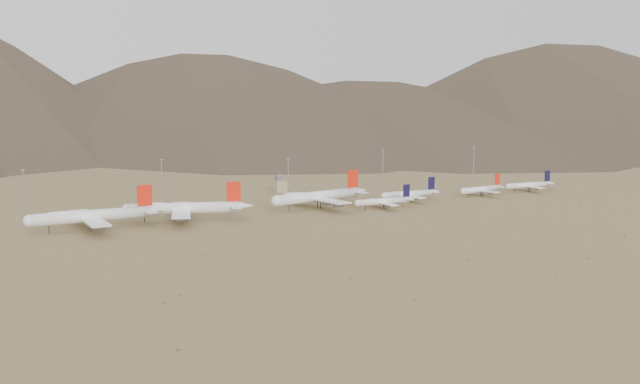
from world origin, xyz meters
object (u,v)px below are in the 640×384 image
widebody_west (92,216)px  narrowbody_a (385,201)px  narrowbody_b (411,194)px  widebody_east (318,196)px  widebody_centre (184,208)px  control_tower (280,184)px

widebody_west → narrowbody_a: size_ratio=1.74×
widebody_west → narrowbody_a: widebody_west is taller
narrowbody_a → narrowbody_b: bearing=32.2°
widebody_west → widebody_east: widebody_west is taller
widebody_west → narrowbody_b: widebody_west is taller
widebody_west → narrowbody_a: 177.79m
widebody_centre → narrowbody_b: 156.80m
widebody_west → narrowbody_a: bearing=-4.3°
widebody_west → control_tower: bearing=29.6°
narrowbody_a → widebody_east: bearing=153.6°
widebody_west → narrowbody_a: (177.53, -9.14, -3.11)m
narrowbody_a → narrowbody_b: (31.02, 18.12, 0.30)m
widebody_east → narrowbody_b: (67.81, -1.71, -2.74)m
widebody_west → control_tower: 175.31m
widebody_west → widebody_centre: (51.86, 3.73, -0.14)m
widebody_east → narrowbody_b: size_ratio=1.61×
widebody_centre → control_tower: size_ratio=6.02×
narrowbody_a → control_tower: (-27.31, 99.50, 0.64)m
narrowbody_b → control_tower: 100.12m
widebody_west → widebody_centre: 51.99m
control_tower → widebody_centre: bearing=-138.6°
widebody_centre → narrowbody_a: bearing=11.4°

